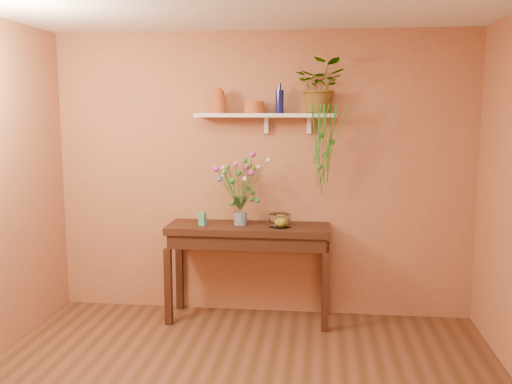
# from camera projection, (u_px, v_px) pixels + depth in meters

# --- Properties ---
(room) EXTENTS (4.04, 4.04, 2.70)m
(room) POSITION_uv_depth(u_px,v_px,m) (227.00, 212.00, 3.39)
(room) COLOR brown
(room) RESTS_ON ground
(sideboard) EXTENTS (1.50, 0.48, 0.91)m
(sideboard) POSITION_uv_depth(u_px,v_px,m) (248.00, 239.00, 5.20)
(sideboard) COLOR #331D11
(sideboard) RESTS_ON ground
(wall_shelf) EXTENTS (1.30, 0.24, 0.19)m
(wall_shelf) POSITION_uv_depth(u_px,v_px,m) (267.00, 116.00, 5.15)
(wall_shelf) COLOR white
(wall_shelf) RESTS_ON room
(terracotta_jug) EXTENTS (0.17, 0.17, 0.23)m
(terracotta_jug) POSITION_uv_depth(u_px,v_px,m) (219.00, 101.00, 5.15)
(terracotta_jug) COLOR #AD4D1D
(terracotta_jug) RESTS_ON wall_shelf
(terracotta_pot) EXTENTS (0.21, 0.21, 0.11)m
(terracotta_pot) POSITION_uv_depth(u_px,v_px,m) (254.00, 107.00, 5.13)
(terracotta_pot) COLOR #AD4D1D
(terracotta_pot) RESTS_ON wall_shelf
(blue_bottle) EXTENTS (0.07, 0.07, 0.27)m
(blue_bottle) POSITION_uv_depth(u_px,v_px,m) (280.00, 101.00, 5.13)
(blue_bottle) COLOR #0F1148
(blue_bottle) RESTS_ON wall_shelf
(spider_plant) EXTENTS (0.47, 0.42, 0.49)m
(spider_plant) POSITION_uv_depth(u_px,v_px,m) (320.00, 86.00, 5.08)
(spider_plant) COLOR #296E25
(spider_plant) RESTS_ON wall_shelf
(plant_fronds) EXTENTS (0.33, 0.34, 0.83)m
(plant_fronds) POSITION_uv_depth(u_px,v_px,m) (324.00, 145.00, 5.01)
(plant_fronds) COLOR #296E25
(plant_fronds) RESTS_ON wall_shelf
(glass_vase) EXTENTS (0.13, 0.13, 0.26)m
(glass_vase) POSITION_uv_depth(u_px,v_px,m) (240.00, 213.00, 5.18)
(glass_vase) COLOR white
(glass_vase) RESTS_ON sideboard
(bouquet) EXTENTS (0.51, 0.43, 0.55)m
(bouquet) POSITION_uv_depth(u_px,v_px,m) (240.00, 176.00, 5.14)
(bouquet) COLOR #386B28
(bouquet) RESTS_ON glass_vase
(glass_bowl) EXTENTS (0.20, 0.20, 0.12)m
(glass_bowl) POSITION_uv_depth(u_px,v_px,m) (280.00, 221.00, 5.10)
(glass_bowl) COLOR white
(glass_bowl) RESTS_ON sideboard
(lemon) EXTENTS (0.08, 0.08, 0.08)m
(lemon) POSITION_uv_depth(u_px,v_px,m) (281.00, 222.00, 5.12)
(lemon) COLOR yellow
(lemon) RESTS_ON glass_bowl
(carton) EXTENTS (0.07, 0.06, 0.12)m
(carton) POSITION_uv_depth(u_px,v_px,m) (202.00, 219.00, 5.16)
(carton) COLOR #266D7C
(carton) RESTS_ON sideboard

